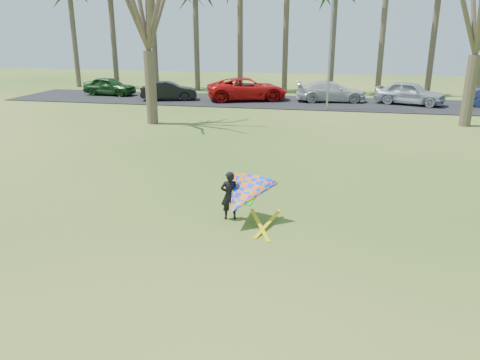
% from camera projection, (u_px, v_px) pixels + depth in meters
% --- Properties ---
extents(ground, '(100.00, 100.00, 0.00)m').
position_uv_depth(ground, '(225.00, 243.00, 12.31)').
color(ground, '#1D5512').
rests_on(ground, ground).
extents(parking_strip, '(46.00, 7.00, 0.06)m').
position_uv_depth(parking_strip, '(301.00, 102.00, 35.59)').
color(parking_strip, black).
rests_on(parking_strip, ground).
extents(streetlight, '(2.28, 0.18, 8.00)m').
position_uv_depth(streetlight, '(333.00, 43.00, 31.02)').
color(streetlight, gray).
rests_on(streetlight, ground).
extents(car_0, '(4.51, 2.12, 1.49)m').
position_uv_depth(car_0, '(110.00, 86.00, 39.15)').
color(car_0, '#193F19').
rests_on(car_0, parking_strip).
extents(car_1, '(4.55, 2.64, 1.42)m').
position_uv_depth(car_1, '(169.00, 91.00, 36.42)').
color(car_1, black).
rests_on(car_1, parking_strip).
extents(car_2, '(6.81, 4.82, 1.72)m').
position_uv_depth(car_2, '(247.00, 89.00, 36.29)').
color(car_2, red).
rests_on(car_2, parking_strip).
extents(car_3, '(5.51, 2.88, 1.53)m').
position_uv_depth(car_3, '(331.00, 91.00, 35.64)').
color(car_3, silver).
rests_on(car_3, parking_strip).
extents(car_4, '(5.31, 3.49, 1.68)m').
position_uv_depth(car_4, '(410.00, 93.00, 34.21)').
color(car_4, '#A4ABB1').
rests_on(car_4, parking_strip).
extents(kite_flyer, '(2.13, 2.39, 2.02)m').
position_uv_depth(kite_flyer, '(242.00, 196.00, 13.32)').
color(kite_flyer, black).
rests_on(kite_flyer, ground).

